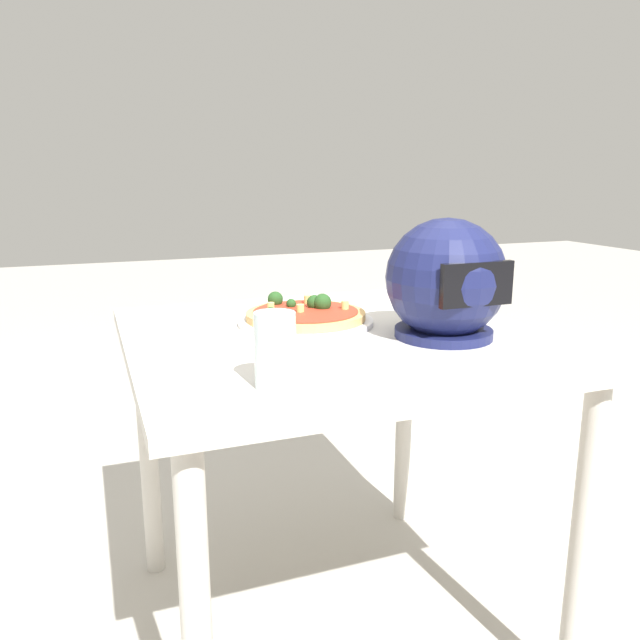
# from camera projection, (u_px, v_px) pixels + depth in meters

# --- Properties ---
(ground_plane) EXTENTS (14.00, 14.00, 0.00)m
(ground_plane) POSITION_uv_depth(u_px,v_px,m) (333.00, 622.00, 1.59)
(ground_plane) COLOR #B2ADA3
(dining_table) EXTENTS (0.91, 0.89, 0.76)m
(dining_table) POSITION_uv_depth(u_px,v_px,m) (335.00, 376.00, 1.43)
(dining_table) COLOR beige
(dining_table) RESTS_ON ground
(pizza_plate) EXTENTS (0.32, 0.32, 0.01)m
(pizza_plate) POSITION_uv_depth(u_px,v_px,m) (306.00, 322.00, 1.49)
(pizza_plate) COLOR white
(pizza_plate) RESTS_ON dining_table
(pizza) EXTENTS (0.28, 0.28, 0.06)m
(pizza) POSITION_uv_depth(u_px,v_px,m) (305.00, 313.00, 1.49)
(pizza) COLOR tan
(pizza) RESTS_ON pizza_plate
(motorcycle_helmet) EXTENTS (0.26, 0.26, 0.26)m
(motorcycle_helmet) POSITION_uv_depth(u_px,v_px,m) (446.00, 281.00, 1.35)
(motorcycle_helmet) COLOR #191E4C
(motorcycle_helmet) RESTS_ON dining_table
(drinking_glass) EXTENTS (0.07, 0.07, 0.13)m
(drinking_glass) POSITION_uv_depth(u_px,v_px,m) (275.00, 350.00, 1.04)
(drinking_glass) COLOR silver
(drinking_glass) RESTS_ON dining_table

